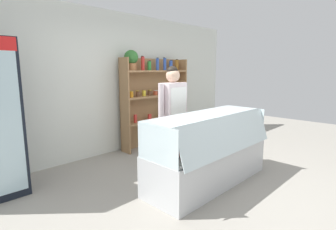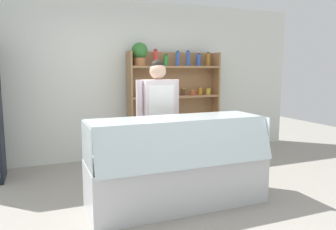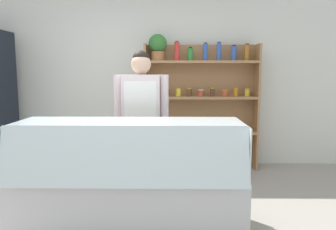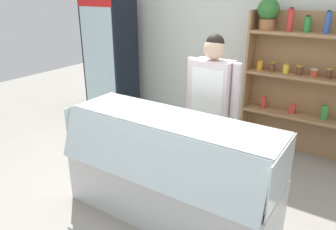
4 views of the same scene
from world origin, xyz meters
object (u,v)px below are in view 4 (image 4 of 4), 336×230
at_px(shelving_unit, 308,72).
at_px(drinks_fridge, 111,59).
at_px(shop_clerk, 212,100).
at_px(deli_display_case, 169,186).

bearing_deg(shelving_unit, drinks_fridge, -174.39).
xyz_separation_m(drinks_fridge, shop_clerk, (2.33, -0.97, -0.01)).
height_order(drinks_fridge, deli_display_case, drinks_fridge).
distance_m(drinks_fridge, shop_clerk, 2.52).
bearing_deg(shop_clerk, drinks_fridge, 157.40).
xyz_separation_m(deli_display_case, shop_clerk, (0.05, 0.74, 0.68)).
bearing_deg(drinks_fridge, shop_clerk, -22.60).
xyz_separation_m(shelving_unit, deli_display_case, (-0.73, -2.01, -0.81)).
relative_size(drinks_fridge, shelving_unit, 1.01).
distance_m(drinks_fridge, deli_display_case, 2.94).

